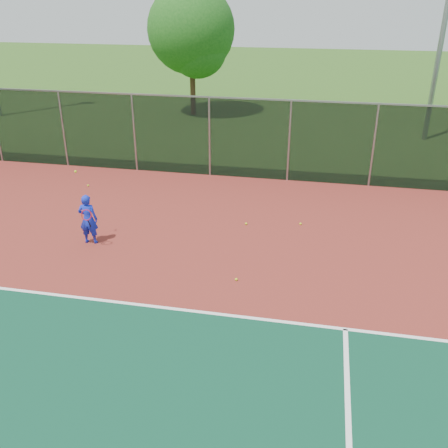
# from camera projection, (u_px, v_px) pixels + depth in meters

# --- Properties ---
(ground) EXTENTS (120.00, 120.00, 0.00)m
(ground) POSITION_uv_depth(u_px,v_px,m) (226.00, 425.00, 8.30)
(ground) COLOR #295017
(ground) RESTS_ON ground
(court_apron) EXTENTS (30.00, 20.00, 0.02)m
(court_apron) POSITION_uv_depth(u_px,v_px,m) (245.00, 348.00, 10.07)
(court_apron) COLOR maroon
(court_apron) RESTS_ON ground
(fence_back) EXTENTS (30.00, 0.06, 3.03)m
(fence_back) POSITION_uv_depth(u_px,v_px,m) (289.00, 140.00, 18.28)
(fence_back) COLOR black
(fence_back) RESTS_ON court_apron
(tennis_player) EXTENTS (0.59, 0.61, 2.12)m
(tennis_player) POSITION_uv_depth(u_px,v_px,m) (88.00, 219.00, 13.95)
(tennis_player) COLOR #1526C4
(tennis_player) RESTS_ON court_apron
(practice_ball_0) EXTENTS (0.07, 0.07, 0.07)m
(practice_ball_0) POSITION_uv_depth(u_px,v_px,m) (88.00, 185.00, 18.31)
(practice_ball_0) COLOR #C7E61A
(practice_ball_0) RESTS_ON court_apron
(practice_ball_1) EXTENTS (0.07, 0.07, 0.07)m
(practice_ball_1) POSITION_uv_depth(u_px,v_px,m) (301.00, 224.00, 15.31)
(practice_ball_1) COLOR #C7E61A
(practice_ball_1) RESTS_ON court_apron
(practice_ball_2) EXTENTS (0.07, 0.07, 0.07)m
(practice_ball_2) POSITION_uv_depth(u_px,v_px,m) (236.00, 279.00, 12.37)
(practice_ball_2) COLOR #C7E61A
(practice_ball_2) RESTS_ON court_apron
(practice_ball_4) EXTENTS (0.07, 0.07, 0.07)m
(practice_ball_4) POSITION_uv_depth(u_px,v_px,m) (246.00, 224.00, 15.32)
(practice_ball_4) COLOR #C7E61A
(practice_ball_4) RESTS_ON court_apron
(tree_back_left) EXTENTS (4.78, 4.78, 7.01)m
(tree_back_left) POSITION_uv_depth(u_px,v_px,m) (193.00, 34.00, 27.07)
(tree_back_left) COLOR #3A2215
(tree_back_left) RESTS_ON ground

